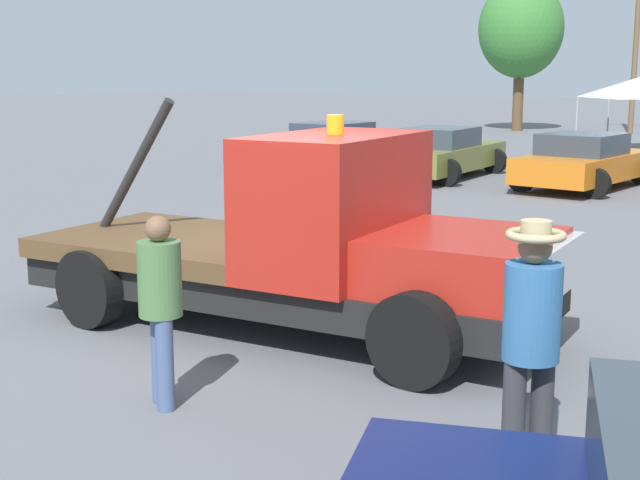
# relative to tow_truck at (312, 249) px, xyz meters

# --- Properties ---
(ground_plane) EXTENTS (160.00, 160.00, 0.00)m
(ground_plane) POSITION_rel_tow_truck_xyz_m (-0.36, -0.05, -0.93)
(ground_plane) COLOR slate
(tow_truck) EXTENTS (6.15, 2.89, 2.51)m
(tow_truck) POSITION_rel_tow_truck_xyz_m (0.00, 0.00, 0.00)
(tow_truck) COLOR black
(tow_truck) RESTS_ON ground
(person_near_truck) EXTENTS (0.41, 0.41, 1.84)m
(person_near_truck) POSITION_rel_tow_truck_xyz_m (3.34, -1.89, 0.15)
(person_near_truck) COLOR #38383D
(person_near_truck) RESTS_ON ground
(person_at_hood) EXTENTS (0.37, 0.37, 1.65)m
(person_at_hood) POSITION_rel_tow_truck_xyz_m (0.31, -2.50, 0.02)
(person_at_hood) COLOR #475B84
(person_at_hood) RESTS_ON ground
(parked_car_navy) EXTENTS (2.46, 4.91, 1.34)m
(parked_car_navy) POSITION_rel_tow_truck_xyz_m (-9.41, 13.49, -0.28)
(parked_car_navy) COLOR navy
(parked_car_navy) RESTS_ON ground
(parked_car_olive) EXTENTS (2.71, 4.99, 1.34)m
(parked_car_olive) POSITION_rel_tow_truck_xyz_m (-5.85, 13.32, -0.28)
(parked_car_olive) COLOR olive
(parked_car_olive) RESTS_ON ground
(parked_car_orange) EXTENTS (2.58, 4.52, 1.34)m
(parked_car_orange) POSITION_rel_tow_truck_xyz_m (-2.01, 13.41, -0.28)
(parked_car_orange) COLOR orange
(parked_car_orange) RESTS_ON ground
(canopy_tent_white) EXTENTS (3.26, 3.26, 2.57)m
(canopy_tent_white) POSITION_rel_tow_truck_xyz_m (-4.27, 24.48, 1.28)
(canopy_tent_white) COLOR #9E9EA3
(canopy_tent_white) RESTS_ON ground
(tree_left) EXTENTS (3.88, 3.88, 6.93)m
(tree_left) POSITION_rel_tow_truck_xyz_m (-12.08, 31.66, 3.72)
(tree_left) COLOR brown
(tree_left) RESTS_ON ground
(utility_pole) EXTENTS (2.20, 0.24, 8.93)m
(utility_pole) POSITION_rel_tow_truck_xyz_m (-7.21, 32.99, 3.79)
(utility_pole) COLOR brown
(utility_pole) RESTS_ON ground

